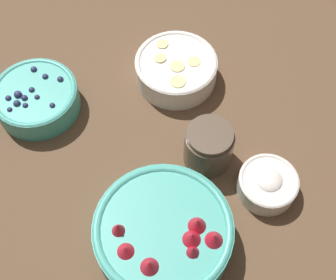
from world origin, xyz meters
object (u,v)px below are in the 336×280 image
at_px(bowl_strawberries, 163,233).
at_px(bowl_blueberries, 36,97).
at_px(bowl_cream, 268,184).
at_px(bowl_bananas, 176,68).
at_px(jar_chocolate, 208,147).

distance_m(bowl_strawberries, bowl_blueberries, 0.38).
distance_m(bowl_blueberries, bowl_cream, 0.48).
bearing_deg(bowl_bananas, bowl_strawberries, -37.21).
relative_size(bowl_strawberries, bowl_cream, 2.16).
distance_m(bowl_blueberries, jar_chocolate, 0.36).
bearing_deg(jar_chocolate, bowl_bananas, 163.33).
height_order(bowl_bananas, bowl_cream, bowl_bananas).
xyz_separation_m(bowl_bananas, bowl_cream, (0.31, -0.01, -0.01)).
bearing_deg(bowl_strawberries, bowl_bananas, 142.79).
relative_size(bowl_bananas, bowl_cream, 1.57).
height_order(bowl_blueberries, jar_chocolate, jar_chocolate).
bearing_deg(bowl_strawberries, jar_chocolate, 120.36).
bearing_deg(bowl_blueberries, bowl_strawberries, 8.50).
bearing_deg(bowl_cream, bowl_bananas, 178.75).
xyz_separation_m(bowl_blueberries, bowl_cream, (0.40, 0.27, -0.01)).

